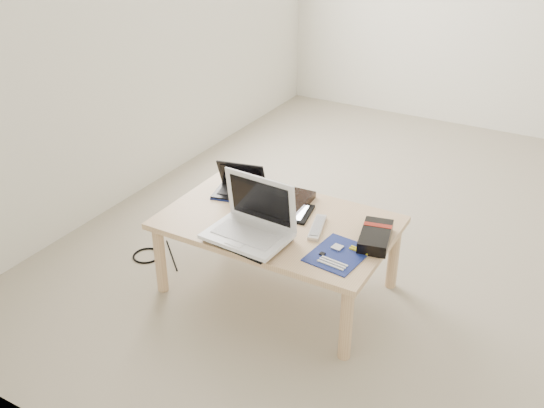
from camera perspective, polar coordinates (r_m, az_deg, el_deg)
The scene contains 13 objects.
ground at distance 3.58m, azimuth 16.23°, elevation -4.03°, with size 4.00×4.00×0.00m, color #AEA08D.
coffee_table at distance 2.94m, azimuth 0.53°, elevation -2.34°, with size 1.10×0.70×0.40m.
book at distance 3.07m, azimuth 0.32°, elevation 0.48°, with size 0.34×0.29×0.03m.
netbook at distance 3.15m, azimuth -3.04°, elevation 1.58°, with size 0.29×0.23×0.17m.
tablet at distance 2.98m, azimuth 1.22°, elevation -0.64°, with size 0.29×0.24×0.01m.
remote at distance 2.85m, azimuth 4.28°, elevation -2.19°, with size 0.11×0.23×0.02m.
neoprene_sleeve at distance 2.76m, azimuth -2.28°, elevation -3.24°, with size 0.34×0.24×0.02m, color black.
white_laptop at distance 2.74m, azimuth -1.93°, elevation -1.85°, with size 0.38×0.28×0.27m.
motherboard at distance 2.67m, azimuth 6.29°, elevation -4.72°, with size 0.25×0.30×0.01m.
gpu_box at distance 2.78m, azimuth 9.72°, elevation -3.03°, with size 0.18×0.28×0.06m.
cable_coil at distance 3.02m, azimuth -1.58°, elevation -0.30°, with size 0.11×0.11×0.01m, color black.
floor_cable_coil at distance 3.44m, azimuth -11.71°, elevation -4.77°, with size 0.16×0.16×0.01m, color black.
floor_cable_trail at distance 3.42m, azimuth -9.42°, elevation -4.78°, with size 0.01×0.01×0.32m, color black.
Camera 1 is at (0.55, -3.01, 1.86)m, focal length 40.00 mm.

